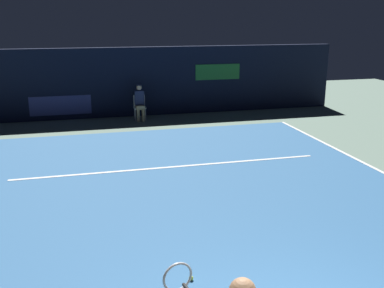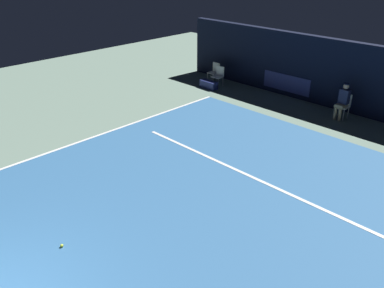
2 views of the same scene
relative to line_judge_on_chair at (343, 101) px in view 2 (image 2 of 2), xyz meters
name	(u,v)px [view 2 (image 2 of 2)]	position (x,y,z in m)	size (l,w,h in m)	color
ground_plane	(188,205)	(-0.01, -7.77, -0.69)	(31.28, 31.28, 0.00)	slate
court_surface	(188,205)	(-0.01, -7.77, -0.68)	(9.99, 12.17, 0.01)	#336699
line_sideline_right	(81,141)	(-4.96, -7.77, -0.67)	(0.10, 12.17, 0.01)	white
line_service	(243,173)	(-0.01, -5.64, -0.67)	(7.80, 0.10, 0.01)	white
back_wall	(357,79)	(-0.01, 0.87, 0.61)	(16.07, 0.33, 2.60)	black
line_judge_on_chair	(343,101)	(0.00, 0.00, 0.00)	(0.45, 0.54, 1.32)	white
courtside_chair_near	(218,75)	(-5.69, -0.31, -0.18)	(0.47, 0.44, 0.88)	white
courtside_chair_far	(214,71)	(-6.24, 0.02, -0.18)	(0.45, 0.43, 0.88)	white
tennis_ball	(62,246)	(-0.78, -10.71, -0.64)	(0.07, 0.07, 0.07)	#CCE033
equipment_bag	(209,84)	(-5.80, -0.82, -0.53)	(0.84, 0.32, 0.32)	navy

